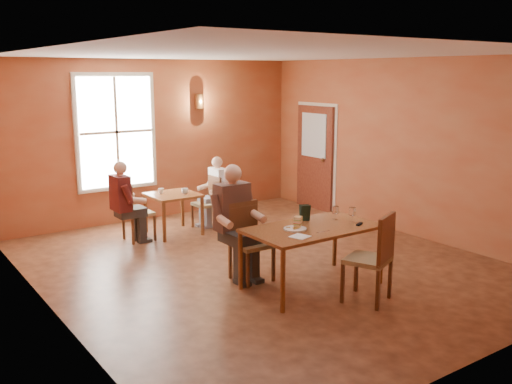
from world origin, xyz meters
TOP-DOWN VIEW (x-y plane):
  - ground at (0.00, 0.00)m, footprint 6.00×7.00m
  - wall_back at (0.00, 3.50)m, footprint 6.00×0.04m
  - wall_front at (0.00, -3.50)m, footprint 6.00×0.04m
  - wall_left at (-3.00, 0.00)m, footprint 0.04×7.00m
  - wall_right at (3.00, 0.00)m, footprint 0.04×7.00m
  - ceiling at (0.00, 0.00)m, footprint 6.00×7.00m
  - window at (-0.80, 3.45)m, footprint 1.36×0.10m
  - door at (2.94, 2.30)m, footprint 0.12×1.04m
  - wall_sconce at (0.90, 3.40)m, footprint 0.16×0.16m
  - main_table at (0.00, -1.06)m, footprint 1.72×0.97m
  - chair_diner_main at (-0.50, -0.41)m, footprint 0.46×0.46m
  - diner_main at (-0.50, -0.44)m, footprint 0.60×0.60m
  - chair_empty at (0.24, -1.81)m, footprint 0.64×0.64m
  - plate_food at (-0.26, -1.03)m, footprint 0.36×0.36m
  - sandwich at (-0.15, -0.95)m, footprint 0.13×0.13m
  - goblet_a at (0.48, -0.97)m, footprint 0.10×0.10m
  - goblet_b at (0.57, -1.19)m, footprint 0.10×0.10m
  - menu_stand at (0.12, -0.77)m, footprint 0.15×0.12m
  - knife at (-0.04, -1.31)m, footprint 0.21×0.04m
  - napkin at (-0.42, -1.31)m, footprint 0.25×0.25m
  - sunglasses at (0.57, -1.33)m, footprint 0.15×0.11m
  - second_table at (-0.31, 2.23)m, footprint 0.80×0.80m
  - chair_diner_white at (0.34, 2.23)m, footprint 0.41×0.41m
  - diner_white at (0.37, 2.23)m, footprint 0.49×0.49m
  - chair_diner_maroon at (-0.96, 2.23)m, footprint 0.43×0.43m
  - diner_maroon at (-0.99, 2.23)m, footprint 0.53×0.53m
  - cup_a at (-0.14, 2.13)m, footprint 0.15×0.15m
  - cup_b at (-0.47, 2.39)m, footprint 0.12×0.12m

SIDE VIEW (x-z plane):
  - ground at x=0.00m, z-range -0.01..0.01m
  - second_table at x=-0.31m, z-range 0.00..0.71m
  - main_table at x=0.00m, z-range 0.00..0.81m
  - chair_diner_white at x=0.34m, z-range 0.00..0.93m
  - chair_diner_maroon at x=-0.96m, z-range 0.00..0.97m
  - chair_diner_main at x=-0.50m, z-range 0.00..1.05m
  - chair_empty at x=0.24m, z-range 0.00..1.11m
  - diner_white at x=0.37m, z-range 0.00..1.22m
  - diner_maroon at x=-0.99m, z-range 0.00..1.33m
  - diner_main at x=-0.50m, z-range 0.00..1.50m
  - cup_b at x=-0.47m, z-range 0.71..0.80m
  - cup_a at x=-0.14m, z-range 0.71..0.80m
  - knife at x=-0.04m, z-range 0.81..0.81m
  - napkin at x=-0.42m, z-range 0.81..0.81m
  - sunglasses at x=0.57m, z-range 0.81..0.82m
  - plate_food at x=-0.26m, z-range 0.81..0.84m
  - sandwich at x=-0.15m, z-range 0.81..0.92m
  - goblet_a at x=0.48m, z-range 0.81..1.01m
  - goblet_b at x=0.57m, z-range 0.81..1.03m
  - menu_stand at x=0.12m, z-range 0.81..1.03m
  - door at x=2.94m, z-range 0.00..2.10m
  - wall_back at x=0.00m, z-range 0.00..3.00m
  - wall_front at x=0.00m, z-range 0.00..3.00m
  - wall_left at x=-3.00m, z-range 0.00..3.00m
  - wall_right at x=3.00m, z-range 0.00..3.00m
  - window at x=-0.80m, z-range 0.72..2.68m
  - wall_sconce at x=0.90m, z-range 2.06..2.34m
  - ceiling at x=0.00m, z-range 2.98..3.02m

